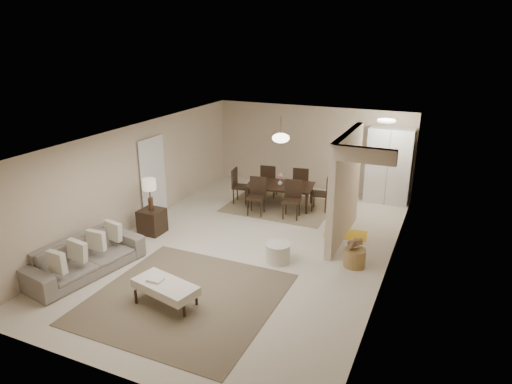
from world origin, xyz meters
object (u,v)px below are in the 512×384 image
at_px(side_table, 152,221).
at_px(ottoman_bench, 165,287).
at_px(sofa, 85,257).
at_px(wicker_basket, 355,258).
at_px(pantry_cabinet, 389,166).
at_px(dining_table, 280,196).
at_px(round_pouf, 278,253).

bearing_deg(side_table, ottoman_bench, -49.79).
bearing_deg(sofa, wicker_basket, -53.26).
xyz_separation_m(pantry_cabinet, sofa, (-4.80, -6.59, -0.71)).
relative_size(pantry_cabinet, dining_table, 1.18).
relative_size(pantry_cabinet, side_table, 3.59).
distance_m(wicker_basket, dining_table, 3.66).
relative_size(side_table, wicker_basket, 1.33).
bearing_deg(wicker_basket, ottoman_bench, -134.79).
xyz_separation_m(side_table, dining_table, (2.15, 2.85, 0.02)).
relative_size(pantry_cabinet, sofa, 0.89).
distance_m(ottoman_bench, dining_table, 5.29).
distance_m(sofa, round_pouf, 3.87).
bearing_deg(pantry_cabinet, side_table, -136.84).
bearing_deg(round_pouf, wicker_basket, 17.08).
height_order(ottoman_bench, wicker_basket, ottoman_bench).
bearing_deg(sofa, round_pouf, -49.33).
xyz_separation_m(round_pouf, dining_table, (-1.13, 3.01, 0.11)).
height_order(ottoman_bench, side_table, side_table).
bearing_deg(round_pouf, sofa, -149.26).
relative_size(wicker_basket, dining_table, 0.25).
relative_size(sofa, round_pouf, 4.51).
bearing_deg(pantry_cabinet, sofa, -126.08).
distance_m(pantry_cabinet, dining_table, 3.14).
bearing_deg(side_table, wicker_basket, 3.64).
relative_size(side_table, dining_table, 0.33).
distance_m(side_table, dining_table, 3.57).
xyz_separation_m(ottoman_bench, side_table, (-2.06, 2.43, -0.05)).
height_order(pantry_cabinet, round_pouf, pantry_cabinet).
height_order(sofa, side_table, sofa).
distance_m(side_table, round_pouf, 3.28).
bearing_deg(dining_table, round_pouf, -77.99).
bearing_deg(dining_table, wicker_basket, -52.65).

